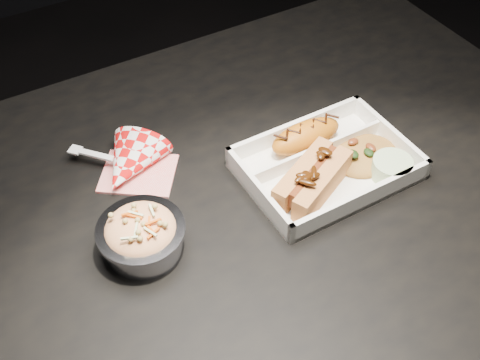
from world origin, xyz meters
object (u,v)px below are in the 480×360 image
(dining_table, at_px, (232,238))
(fried_pastry, at_px, (306,136))
(hotdog, at_px, (313,178))
(food_tray, at_px, (325,167))
(foil_coleslaw_cup, at_px, (141,234))
(napkin_fork, at_px, (129,165))

(dining_table, height_order, fried_pastry, fried_pastry)
(dining_table, xyz_separation_m, fried_pastry, (0.15, 0.03, 0.12))
(hotdog, bearing_deg, food_tray, 5.61)
(food_tray, relative_size, fried_pastry, 2.06)
(hotdog, bearing_deg, foil_coleslaw_cup, 147.92)
(food_tray, xyz_separation_m, fried_pastry, (-0.00, 0.06, 0.02))
(dining_table, bearing_deg, napkin_fork, 129.91)
(dining_table, relative_size, napkin_fork, 7.57)
(hotdog, xyz_separation_m, napkin_fork, (-0.21, 0.17, -0.02))
(hotdog, bearing_deg, dining_table, 130.78)
(fried_pastry, relative_size, hotdog, 0.83)
(fried_pastry, xyz_separation_m, napkin_fork, (-0.26, 0.09, -0.01))
(napkin_fork, bearing_deg, fried_pastry, 28.63)
(dining_table, height_order, foil_coleslaw_cup, foil_coleslaw_cup)
(food_tray, xyz_separation_m, foil_coleslaw_cup, (-0.30, 0.00, 0.02))
(foil_coleslaw_cup, relative_size, napkin_fork, 0.75)
(food_tray, xyz_separation_m, napkin_fork, (-0.26, 0.15, 0.01))
(fried_pastry, bearing_deg, foil_coleslaw_cup, -170.10)
(fried_pastry, relative_size, foil_coleslaw_cup, 1.03)
(hotdog, distance_m, foil_coleslaw_cup, 0.26)
(fried_pastry, height_order, hotdog, hotdog)
(hotdog, distance_m, napkin_fork, 0.28)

